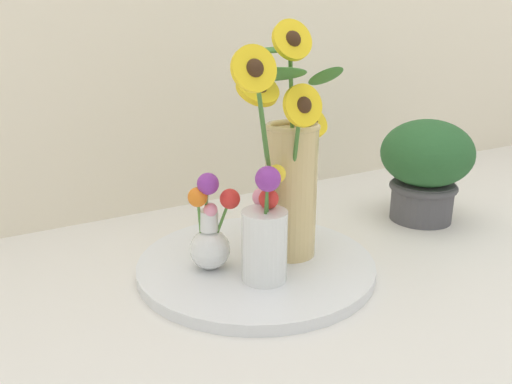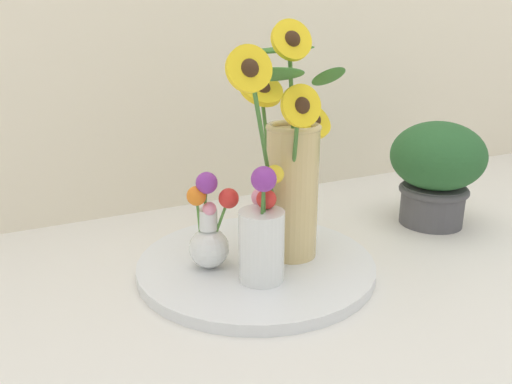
{
  "view_description": "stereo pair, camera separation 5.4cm",
  "coord_description": "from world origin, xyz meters",
  "px_view_note": "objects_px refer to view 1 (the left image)",
  "views": [
    {
      "loc": [
        -0.47,
        -0.68,
        0.43
      ],
      "look_at": [
        -0.04,
        0.04,
        0.15
      ],
      "focal_mm": 35.0,
      "sensor_mm": 36.0,
      "label": 1
    },
    {
      "loc": [
        -0.42,
        -0.7,
        0.43
      ],
      "look_at": [
        -0.04,
        0.04,
        0.15
      ],
      "focal_mm": 35.0,
      "sensor_mm": 36.0,
      "label": 2
    }
  ],
  "objects_px": {
    "serving_tray": "(256,264)",
    "vase_small_center": "(265,232)",
    "mason_jar_sunflowers": "(289,168)",
    "vase_bulb_right": "(210,233)",
    "potted_plant": "(426,165)"
  },
  "relations": [
    {
      "from": "vase_small_center",
      "to": "serving_tray",
      "type": "bearing_deg",
      "value": 71.34
    },
    {
      "from": "serving_tray",
      "to": "vase_bulb_right",
      "type": "relative_size",
      "value": 2.44
    },
    {
      "from": "vase_bulb_right",
      "to": "potted_plant",
      "type": "xyz_separation_m",
      "value": [
        0.55,
        0.02,
        0.04
      ]
    },
    {
      "from": "potted_plant",
      "to": "vase_small_center",
      "type": "bearing_deg",
      "value": -168.78
    },
    {
      "from": "serving_tray",
      "to": "vase_small_center",
      "type": "distance_m",
      "value": 0.12
    },
    {
      "from": "vase_bulb_right",
      "to": "potted_plant",
      "type": "distance_m",
      "value": 0.55
    },
    {
      "from": "serving_tray",
      "to": "potted_plant",
      "type": "distance_m",
      "value": 0.48
    },
    {
      "from": "mason_jar_sunflowers",
      "to": "vase_bulb_right",
      "type": "bearing_deg",
      "value": 173.91
    },
    {
      "from": "serving_tray",
      "to": "vase_small_center",
      "type": "relative_size",
      "value": 2.12
    },
    {
      "from": "serving_tray",
      "to": "vase_small_center",
      "type": "xyz_separation_m",
      "value": [
        -0.02,
        -0.07,
        0.09
      ]
    },
    {
      "from": "mason_jar_sunflowers",
      "to": "potted_plant",
      "type": "xyz_separation_m",
      "value": [
        0.4,
        0.03,
        -0.06
      ]
    },
    {
      "from": "mason_jar_sunflowers",
      "to": "vase_bulb_right",
      "type": "height_order",
      "value": "mason_jar_sunflowers"
    },
    {
      "from": "vase_small_center",
      "to": "vase_bulb_right",
      "type": "xyz_separation_m",
      "value": [
        -0.06,
        0.08,
        -0.02
      ]
    },
    {
      "from": "potted_plant",
      "to": "vase_bulb_right",
      "type": "bearing_deg",
      "value": -178.3
    },
    {
      "from": "serving_tray",
      "to": "vase_small_center",
      "type": "bearing_deg",
      "value": -108.66
    }
  ]
}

